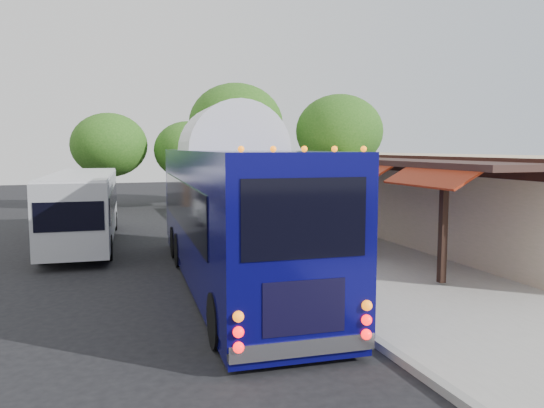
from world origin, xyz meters
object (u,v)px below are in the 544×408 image
object	(u,v)px
coach_bus	(232,207)
ped_d	(260,200)
ped_a	(248,217)
ped_b	(309,217)
sign_board	(346,229)
city_bus	(84,205)
ped_c	(257,213)

from	to	relation	value
coach_bus	ped_d	distance (m)	13.84
ped_a	ped_d	distance (m)	7.86
ped_b	ped_d	distance (m)	6.97
sign_board	coach_bus	bearing A→B (deg)	-138.83
ped_b	sign_board	size ratio (longest dim) A/B	1.46
ped_b	ped_d	world-z (taller)	ped_d
city_bus	ped_c	xyz separation A→B (m)	(7.24, -0.51, -0.56)
ped_b	ped_c	xyz separation A→B (m)	(-1.74, 1.74, 0.03)
sign_board	ped_a	bearing A→B (deg)	147.08
city_bus	sign_board	bearing A→B (deg)	-28.12
ped_a	ped_c	world-z (taller)	ped_a
coach_bus	ped_a	distance (m)	6.03
coach_bus	ped_a	world-z (taller)	coach_bus
ped_d	sign_board	bearing A→B (deg)	81.82
ped_b	ped_c	world-z (taller)	ped_c
sign_board	ped_d	bearing A→B (deg)	103.35
coach_bus	ped_c	xyz separation A→B (m)	(3.11, 7.68, -1.17)
ped_b	ped_d	size ratio (longest dim) A/B	0.96
ped_d	sign_board	distance (m)	10.29
ped_a	ped_d	world-z (taller)	ped_a
coach_bus	ped_c	bearing A→B (deg)	70.95
ped_a	ped_c	bearing A→B (deg)	31.96
coach_bus	sign_board	xyz separation A→B (m)	(4.90, 2.62, -1.26)
ped_a	sign_board	bearing A→B (deg)	-77.41
ped_a	sign_board	world-z (taller)	ped_a
city_bus	ped_a	distance (m)	6.73
ped_c	sign_board	size ratio (longest dim) A/B	1.51
ped_b	sign_board	distance (m)	3.32
ped_c	ped_d	size ratio (longest dim) A/B	0.99
ped_b	ped_c	distance (m)	2.46
ped_c	sign_board	world-z (taller)	ped_c
ped_c	ped_b	bearing A→B (deg)	95.74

